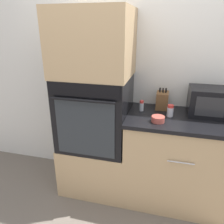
# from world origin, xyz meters

# --- Properties ---
(ground_plane) EXTENTS (12.00, 12.00, 0.00)m
(ground_plane) POSITION_xyz_m (0.00, 0.00, 0.00)
(ground_plane) COLOR #6B6056
(wall_back) EXTENTS (8.00, 0.05, 2.50)m
(wall_back) POSITION_xyz_m (0.00, 0.63, 1.25)
(wall_back) COLOR silver
(wall_back) RESTS_ON ground_plane
(oven_cabinet_base) EXTENTS (0.70, 0.60, 0.53)m
(oven_cabinet_base) POSITION_xyz_m (-0.35, 0.30, 0.27)
(oven_cabinet_base) COLOR tan
(oven_cabinet_base) RESTS_ON ground_plane
(wall_oven) EXTENTS (0.67, 0.64, 0.73)m
(wall_oven) POSITION_xyz_m (-0.35, 0.30, 0.89)
(wall_oven) COLOR black
(wall_oven) RESTS_ON oven_cabinet_base
(oven_cabinet_upper) EXTENTS (0.70, 0.60, 0.60)m
(oven_cabinet_upper) POSITION_xyz_m (-0.35, 0.30, 1.56)
(oven_cabinet_upper) COLOR tan
(oven_cabinet_upper) RESTS_ON wall_oven
(counter_unit) EXTENTS (1.02, 0.63, 0.92)m
(counter_unit) POSITION_xyz_m (0.50, 0.30, 0.46)
(counter_unit) COLOR tan
(counter_unit) RESTS_ON ground_plane
(microwave) EXTENTS (0.39, 0.30, 0.26)m
(microwave) POSITION_xyz_m (0.73, 0.43, 1.05)
(microwave) COLOR black
(microwave) RESTS_ON counter_unit
(knife_block) EXTENTS (0.12, 0.16, 0.21)m
(knife_block) POSITION_xyz_m (0.30, 0.49, 1.00)
(knife_block) COLOR brown
(knife_block) RESTS_ON counter_unit
(bowl) EXTENTS (0.11, 0.11, 0.05)m
(bowl) POSITION_xyz_m (0.28, 0.14, 0.94)
(bowl) COLOR #B24C42
(bowl) RESTS_ON counter_unit
(condiment_jar_near) EXTENTS (0.04, 0.04, 0.10)m
(condiment_jar_near) POSITION_xyz_m (0.11, 0.37, 0.97)
(condiment_jar_near) COLOR silver
(condiment_jar_near) RESTS_ON counter_unit
(condiment_jar_mid) EXTENTS (0.06, 0.06, 0.11)m
(condiment_jar_mid) POSITION_xyz_m (0.38, 0.30, 0.97)
(condiment_jar_mid) COLOR silver
(condiment_jar_mid) RESTS_ON counter_unit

